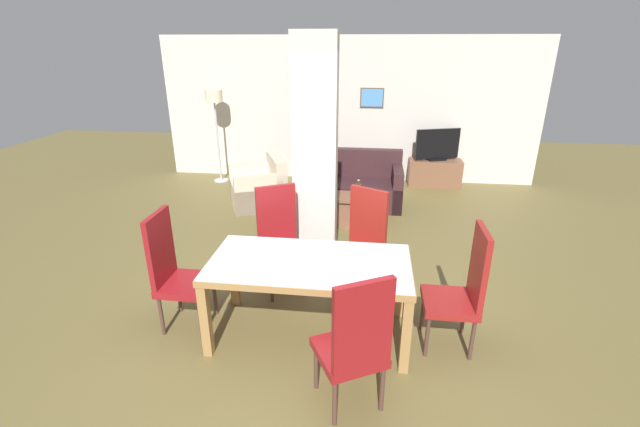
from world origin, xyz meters
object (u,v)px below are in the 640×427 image
(bottle, at_px, (358,189))
(armchair, at_px, (260,189))
(dining_chair_head_left, at_px, (174,269))
(dining_chair_near_right, at_px, (355,343))
(dining_table, at_px, (310,276))
(dining_chair_far_right, at_px, (363,240))
(dining_chair_head_right, at_px, (463,288))
(floor_lamp, at_px, (215,105))
(tv_screen, at_px, (437,145))
(tv_stand, at_px, (434,173))
(dining_chair_far_left, at_px, (280,237))
(sofa, at_px, (350,186))
(coffee_table, at_px, (349,209))

(bottle, bearing_deg, armchair, 161.47)
(dining_chair_head_left, height_order, dining_chair_near_right, same)
(dining_chair_head_left, bearing_deg, dining_table, 90.00)
(dining_chair_far_right, bearing_deg, dining_chair_head_right, 164.61)
(armchair, distance_m, floor_lamp, 2.03)
(armchair, xyz_separation_m, floor_lamp, (-1.12, 1.20, 1.19))
(floor_lamp, bearing_deg, tv_screen, 3.06)
(tv_stand, height_order, tv_screen, tv_screen)
(dining_table, height_order, dining_chair_far_left, dining_chair_far_left)
(dining_chair_head_right, height_order, floor_lamp, floor_lamp)
(dining_chair_head_right, xyz_separation_m, floor_lamp, (-3.79, 4.52, 0.87))
(dining_chair_near_right, xyz_separation_m, sofa, (-0.29, 4.41, -0.30))
(dining_chair_far_right, bearing_deg, tv_stand, -79.83)
(dining_chair_head_right, bearing_deg, tv_screen, -4.43)
(dining_chair_far_right, xyz_separation_m, tv_stand, (1.26, 3.89, -0.35))
(sofa, distance_m, bottle, 0.85)
(dining_table, height_order, dining_chair_head_left, dining_chair_head_left)
(coffee_table, bearing_deg, dining_chair_head_left, -118.99)
(tv_screen, bearing_deg, dining_chair_head_right, 67.09)
(dining_chair_far_left, bearing_deg, armchair, -99.30)
(dining_table, bearing_deg, dining_chair_near_right, -61.98)
(dining_chair_near_right, distance_m, bottle, 3.61)
(tv_stand, bearing_deg, armchair, -154.96)
(tv_screen, bearing_deg, dining_chair_far_left, 42.63)
(dining_chair_head_left, xyz_separation_m, dining_chair_far_right, (1.73, 0.84, 0.00))
(dining_chair_near_right, height_order, armchair, dining_chair_near_right)
(dining_chair_head_left, distance_m, dining_chair_near_right, 1.93)
(dining_chair_far_left, relative_size, dining_chair_near_right, 1.00)
(dining_chair_far_left, distance_m, coffee_table, 2.00)
(floor_lamp, bearing_deg, dining_chair_near_right, -61.59)
(tv_stand, bearing_deg, dining_table, -109.83)
(dining_chair_head_right, relative_size, floor_lamp, 0.66)
(floor_lamp, bearing_deg, tv_stand, 3.06)
(dining_table, relative_size, dining_chair_far_left, 1.56)
(sofa, relative_size, tv_stand, 1.76)
(dining_chair_head_left, relative_size, dining_chair_near_right, 1.00)
(dining_chair_head_left, xyz_separation_m, floor_lamp, (-1.17, 4.52, 0.87))
(dining_chair_head_left, height_order, tv_stand, dining_chair_head_left)
(tv_stand, distance_m, floor_lamp, 4.34)
(dining_chair_far_left, height_order, dining_chair_near_right, same)
(dining_table, xyz_separation_m, dining_chair_head_right, (1.34, 0.00, -0.02))
(coffee_table, relative_size, tv_stand, 0.64)
(tv_screen, bearing_deg, dining_table, 51.69)
(armchair, height_order, tv_screen, tv_screen)
(dining_chair_head_left, bearing_deg, bottle, 149.76)
(dining_chair_head_left, distance_m, dining_chair_far_right, 1.93)
(dining_chair_near_right, xyz_separation_m, dining_chair_far_right, (0.00, 1.69, 0.00))
(dining_chair_head_right, xyz_separation_m, coffee_table, (-1.14, 2.68, -0.37))
(tv_stand, relative_size, floor_lamp, 0.55)
(dining_chair_head_right, distance_m, bottle, 2.94)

